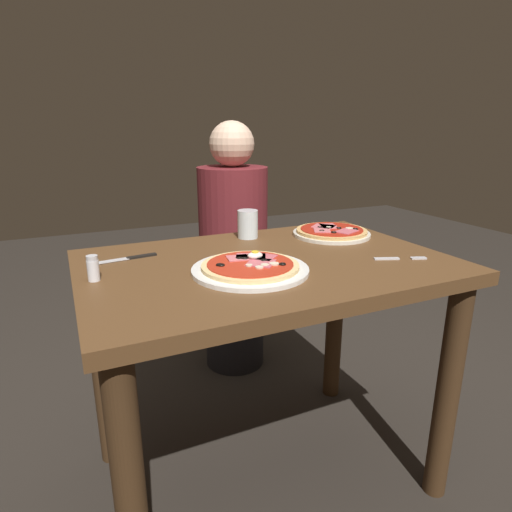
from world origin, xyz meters
name	(u,v)px	position (x,y,z in m)	size (l,w,h in m)	color
ground_plane	(265,472)	(0.00, 0.00, 0.00)	(8.00, 8.00, 0.00)	#28231E
dining_table	(266,305)	(0.00, 0.00, 0.63)	(1.07, 0.72, 0.77)	brown
pizza_foreground	(250,268)	(-0.09, -0.08, 0.79)	(0.32, 0.32, 0.05)	white
pizza_across_left	(332,232)	(0.35, 0.17, 0.79)	(0.28, 0.28, 0.03)	silver
water_glass_near	(248,226)	(0.06, 0.27, 0.82)	(0.07, 0.07, 0.10)	silver
fork	(396,258)	(0.35, -0.15, 0.78)	(0.15, 0.07, 0.00)	silver
knife	(129,258)	(-0.37, 0.18, 0.78)	(0.20, 0.04, 0.01)	silver
salt_shaker	(93,268)	(-0.48, 0.03, 0.81)	(0.03, 0.03, 0.07)	white
diner_person	(234,256)	(0.18, 0.73, 0.56)	(0.32, 0.32, 1.18)	black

